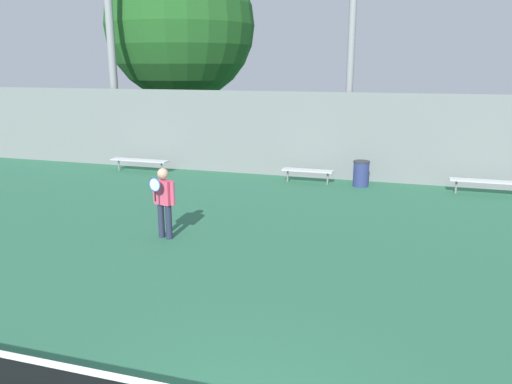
# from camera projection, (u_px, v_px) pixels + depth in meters

# --- Properties ---
(tennis_player) EXTENTS (0.57, 0.46, 1.58)m
(tennis_player) POSITION_uv_depth(u_px,v_px,m) (164.00, 199.00, 10.85)
(tennis_player) COLOR #282D47
(tennis_player) RESTS_ON ground_plane
(bench_courtside_near) EXTENTS (1.65, 0.40, 0.44)m
(bench_courtside_near) POSITION_uv_depth(u_px,v_px,m) (308.00, 171.00, 16.14)
(bench_courtside_near) COLOR silver
(bench_courtside_near) RESTS_ON ground_plane
(bench_courtside_far) EXTENTS (2.16, 0.40, 0.44)m
(bench_courtside_far) POSITION_uv_depth(u_px,v_px,m) (140.00, 161.00, 17.88)
(bench_courtside_far) COLOR silver
(bench_courtside_far) RESTS_ON ground_plane
(bench_by_gate) EXTENTS (2.05, 0.40, 0.44)m
(bench_by_gate) POSITION_uv_depth(u_px,v_px,m) (487.00, 182.00, 14.62)
(bench_by_gate) COLOR silver
(bench_by_gate) RESTS_ON ground_plane
(trash_bin) EXTENTS (0.52, 0.52, 0.81)m
(trash_bin) POSITION_uv_depth(u_px,v_px,m) (361.00, 174.00, 15.75)
(trash_bin) COLOR navy
(trash_bin) RESTS_ON ground_plane
(back_fence) EXTENTS (30.68, 0.06, 2.89)m
(back_fence) POSITION_uv_depth(u_px,v_px,m) (359.00, 137.00, 16.29)
(back_fence) COLOR gray
(back_fence) RESTS_ON ground_plane
(tree_green_tall) EXTENTS (6.54, 6.54, 8.70)m
(tree_green_tall) POSITION_uv_depth(u_px,v_px,m) (180.00, 26.00, 21.91)
(tree_green_tall) COLOR brown
(tree_green_tall) RESTS_ON ground_plane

